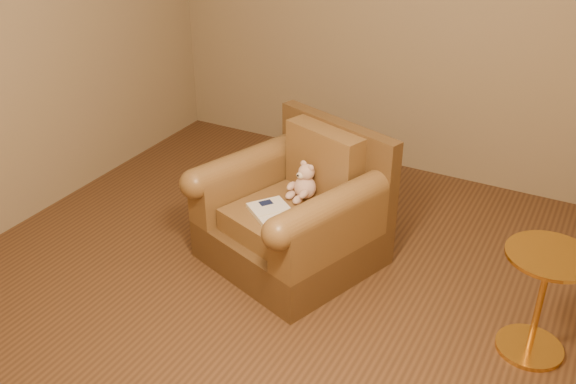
% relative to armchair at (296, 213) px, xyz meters
% --- Properties ---
extents(floor, '(4.00, 4.00, 0.00)m').
position_rel_armchair_xyz_m(floor, '(0.15, -0.46, -0.32)').
color(floor, '#54341D').
rests_on(floor, ground).
extents(armchair, '(1.14, 1.11, 0.82)m').
position_rel_armchair_xyz_m(armchair, '(0.00, 0.00, 0.00)').
color(armchair, '#54391C').
rests_on(armchair, floor).
extents(teddy_bear, '(0.17, 0.20, 0.23)m').
position_rel_armchair_xyz_m(teddy_bear, '(0.01, 0.08, 0.16)').
color(teddy_bear, beige).
rests_on(teddy_bear, armchair).
extents(guidebook, '(0.42, 0.39, 0.03)m').
position_rel_armchair_xyz_m(guidebook, '(-0.03, -0.21, 0.09)').
color(guidebook, beige).
rests_on(guidebook, armchair).
extents(side_table, '(0.42, 0.42, 0.59)m').
position_rel_armchair_xyz_m(side_table, '(1.44, -0.17, 0.00)').
color(side_table, gold).
rests_on(side_table, floor).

